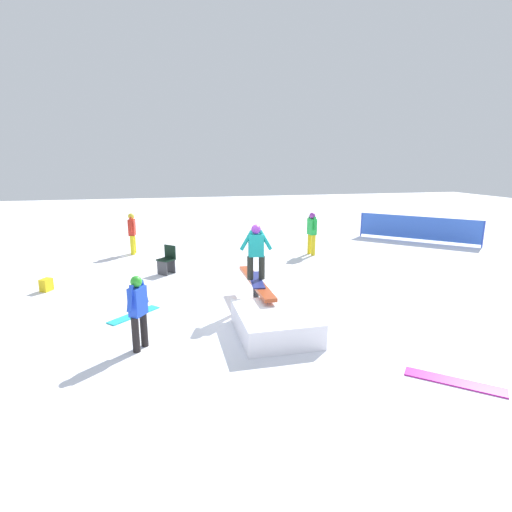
{
  "coord_description": "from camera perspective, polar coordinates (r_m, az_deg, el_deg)",
  "views": [
    {
      "loc": [
        -8.9,
        2.11,
        3.45
      ],
      "look_at": [
        0.0,
        0.0,
        1.26
      ],
      "focal_mm": 28.0,
      "sensor_mm": 36.0,
      "label": 1
    }
  ],
  "objects": [
    {
      "name": "folding_chair",
      "position": [
        12.72,
        -12.58,
        -0.65
      ],
      "size": [
        0.62,
        0.62,
        0.88
      ],
      "rotation": [
        0.0,
        0.0,
        3.94
      ],
      "color": "#3F3F44",
      "rests_on": "ground"
    },
    {
      "name": "bystander_red",
      "position": [
        15.66,
        -17.28,
        3.39
      ],
      "size": [
        0.71,
        0.27,
        1.55
      ],
      "rotation": [
        0.0,
        0.0,
        6.16
      ],
      "color": "yellow",
      "rests_on": "ground"
    },
    {
      "name": "backpack_on_snow",
      "position": [
        12.23,
        -27.78,
        -3.67
      ],
      "size": [
        0.37,
        0.34,
        0.34
      ],
      "primitive_type": "cube",
      "rotation": [
        0.0,
        0.0,
        2.64
      ],
      "color": "yellow",
      "rests_on": "ground"
    },
    {
      "name": "snow_kicker_ramp",
      "position": [
        8.19,
        2.77,
        -9.55
      ],
      "size": [
        1.81,
        1.51,
        0.5
      ],
      "primitive_type": "cube",
      "rotation": [
        0.0,
        0.0,
        0.0
      ],
      "color": "white",
      "rests_on": "ground"
    },
    {
      "name": "ground_plane",
      "position": [
        9.78,
        -0.0,
        -7.19
      ],
      "size": [
        60.0,
        60.0,
        0.0
      ],
      "primitive_type": "plane",
      "color": "white"
    },
    {
      "name": "loose_snowboard_magenta",
      "position": [
        7.39,
        26.44,
        -15.79
      ],
      "size": [
        1.18,
        1.3,
        0.02
      ],
      "primitive_type": "cube",
      "rotation": [
        0.0,
        0.0,
        4.0
      ],
      "color": "#C01B99",
      "rests_on": "ground"
    },
    {
      "name": "main_rider_on_rail",
      "position": [
        9.39,
        -0.0,
        0.45
      ],
      "size": [
        1.39,
        0.78,
        1.35
      ],
      "rotation": [
        0.0,
        0.0,
        -0.12
      ],
      "color": "navy",
      "rests_on": "rail_feature"
    },
    {
      "name": "rail_feature",
      "position": [
        9.59,
        -0.0,
        -4.02
      ],
      "size": [
        2.73,
        0.29,
        0.66
      ],
      "rotation": [
        0.0,
        0.0,
        0.0
      ],
      "color": "black",
      "rests_on": "ground"
    },
    {
      "name": "safety_fence",
      "position": [
        18.73,
        22.14,
        3.74
      ],
      "size": [
        3.55,
        3.61,
        1.1
      ],
      "rotation": [
        0.0,
        0.0,
        7.08
      ],
      "color": "blue",
      "rests_on": "ground"
    },
    {
      "name": "bystander_green",
      "position": [
        14.99,
        7.98,
        3.53
      ],
      "size": [
        0.64,
        0.28,
        1.59
      ],
      "rotation": [
        0.0,
        0.0,
        0.19
      ],
      "color": "yellow",
      "rests_on": "ground"
    },
    {
      "name": "bystander_blue",
      "position": [
        7.7,
        -16.48,
        -7.23
      ],
      "size": [
        0.56,
        0.4,
        1.43
      ],
      "rotation": [
        0.0,
        0.0,
        2.56
      ],
      "color": "black",
      "rests_on": "ground"
    },
    {
      "name": "loose_snowboard_cyan",
      "position": [
        9.64,
        -17.01,
        -8.05
      ],
      "size": [
        1.09,
        1.15,
        0.02
      ],
      "primitive_type": "cube",
      "rotation": [
        0.0,
        0.0,
        2.32
      ],
      "color": "#24C0C2",
      "rests_on": "ground"
    }
  ]
}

